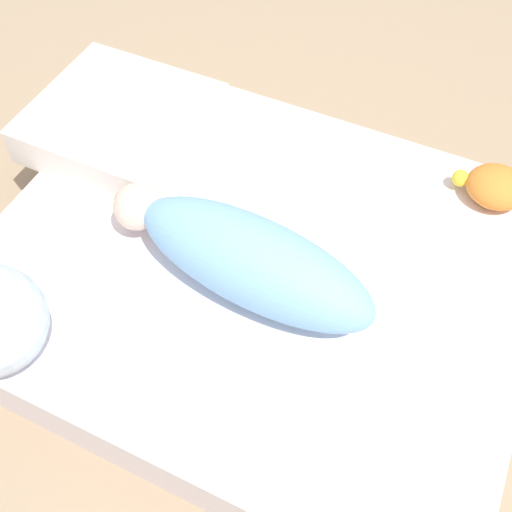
{
  "coord_description": "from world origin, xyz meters",
  "views": [
    {
      "loc": [
        -0.31,
        0.68,
        1.21
      ],
      "look_at": [
        -0.01,
        0.04,
        0.22
      ],
      "focal_mm": 42.0,
      "sensor_mm": 36.0,
      "label": 1
    }
  ],
  "objects": [
    {
      "name": "ground_plane",
      "position": [
        0.0,
        0.0,
        0.0
      ],
      "size": [
        12.0,
        12.0,
        0.0
      ],
      "primitive_type": "plane",
      "color": "#9E8466"
    },
    {
      "name": "swaddled_baby",
      "position": [
        -0.0,
        0.07,
        0.25
      ],
      "size": [
        0.6,
        0.23,
        0.17
      ],
      "rotation": [
        0.0,
        0.0,
        6.18
      ],
      "color": "#7FB7E5",
      "rests_on": "bed_mattress"
    },
    {
      "name": "turtle_plush",
      "position": [
        -0.41,
        -0.37,
        0.21
      ],
      "size": [
        0.17,
        0.12,
        0.08
      ],
      "color": "orange",
      "rests_on": "bed_mattress"
    },
    {
      "name": "pillow",
      "position": [
        0.46,
        -0.19,
        0.22
      ],
      "size": [
        0.4,
        0.38,
        0.09
      ],
      "color": "white",
      "rests_on": "bed_mattress"
    },
    {
      "name": "bed_mattress",
      "position": [
        0.0,
        0.0,
        0.09
      ],
      "size": [
        1.15,
        0.95,
        0.17
      ],
      "color": "white",
      "rests_on": "ground_plane"
    }
  ]
}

